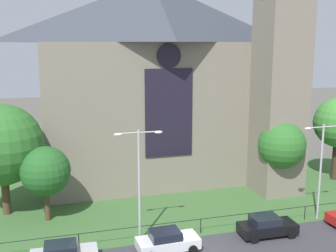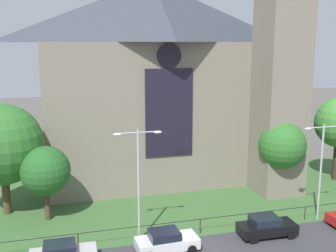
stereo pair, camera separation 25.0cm
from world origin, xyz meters
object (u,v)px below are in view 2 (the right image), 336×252
object	(u,v)px
tree_left_near	(45,171)
parked_car_black	(266,226)
parked_car_white	(166,241)
streetlamp_near	(138,172)
tree_left_far	(2,145)
tree_right_near	(282,146)
church_building	(162,79)
streetlamp_far	(322,159)

from	to	relation	value
tree_left_near	parked_car_black	distance (m)	17.37
parked_car_white	tree_left_near	bearing A→B (deg)	133.98
tree_left_near	streetlamp_near	size ratio (longest dim) A/B	0.74
tree_left_far	streetlamp_near	bearing A→B (deg)	-39.65
parked_car_black	streetlamp_near	bearing A→B (deg)	171.45
tree_right_near	parked_car_white	xyz separation A→B (m)	(-12.70, -6.99, -4.09)
church_building	parked_car_white	size ratio (longest dim) A/B	6.11
church_building	tree_right_near	xyz separation A→B (m)	(8.78, -8.97, -5.44)
streetlamp_near	tree_right_near	bearing A→B (deg)	19.81
church_building	streetlamp_near	bearing A→B (deg)	-110.98
tree_right_near	streetlamp_near	distance (m)	15.08
parked_car_white	streetlamp_far	bearing A→B (deg)	6.41
church_building	tree_left_far	distance (m)	16.75
church_building	streetlamp_far	world-z (taller)	church_building
streetlamp_near	parked_car_black	world-z (taller)	streetlamp_near
church_building	streetlamp_near	world-z (taller)	church_building
church_building	tree_left_near	distance (m)	15.68
parked_car_black	tree_right_near	bearing A→B (deg)	54.77
streetlamp_near	church_building	bearing A→B (deg)	69.02
streetlamp_far	parked_car_white	size ratio (longest dim) A/B	1.82
streetlamp_near	streetlamp_far	distance (m)	14.60
tree_right_near	streetlamp_near	world-z (taller)	streetlamp_near
tree_left_near	streetlamp_far	size ratio (longest dim) A/B	0.78
streetlamp_near	streetlamp_far	size ratio (longest dim) A/B	1.05
tree_left_far	streetlamp_far	bearing A→B (deg)	-18.14
tree_right_near	tree_left_far	distance (m)	23.90
tree_right_near	streetlamp_far	bearing A→B (deg)	-85.35
tree_left_far	streetlamp_near	world-z (taller)	tree_left_far
tree_left_near	parked_car_black	xyz separation A→B (m)	(15.41, -7.30, -3.31)
tree_right_near	tree_left_far	xyz separation A→B (m)	(-23.72, 2.80, 1.03)
church_building	tree_left_near	xyz separation A→B (m)	(-11.68, -8.41, -6.22)
tree_left_near	streetlamp_near	distance (m)	8.53
tree_left_far	streetlamp_near	distance (m)	12.41
church_building	streetlamp_near	size ratio (longest dim) A/B	3.19
church_building	tree_right_near	bearing A→B (deg)	-45.62
streetlamp_far	parked_car_black	size ratio (longest dim) A/B	1.82
tree_right_near	parked_car_black	bearing A→B (deg)	-126.81
streetlamp_far	tree_left_near	bearing A→B (deg)	164.82
church_building	streetlamp_near	distance (m)	15.91
tree_right_near	streetlamp_far	size ratio (longest dim) A/B	0.91
church_building	streetlamp_far	xyz separation A→B (m)	(9.20, -14.08, -5.31)
tree_left_far	parked_car_black	xyz separation A→B (m)	(18.68, -9.54, -5.12)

